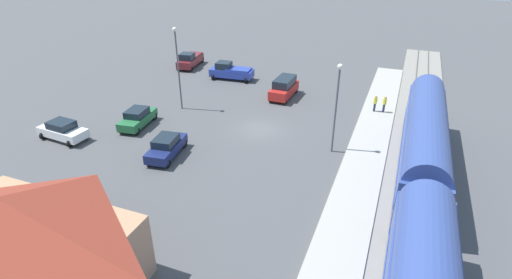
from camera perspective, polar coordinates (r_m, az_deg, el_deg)
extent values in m
plane|color=#4C4C4F|center=(36.77, 0.48, 1.52)|extent=(200.00, 200.00, 0.00)
cube|color=gray|center=(34.86, 22.51, -2.18)|extent=(4.80, 70.00, 0.18)
cube|color=#59544C|center=(34.85, 23.71, -2.16)|extent=(0.10, 70.00, 0.12)
cube|color=#59544C|center=(34.76, 21.39, -1.77)|extent=(0.10, 70.00, 0.12)
cube|color=#A8A399|center=(34.81, 16.03, -0.98)|extent=(3.20, 46.00, 0.30)
cube|color=#33478C|center=(31.75, 23.07, -1.01)|extent=(2.90, 17.26, 3.70)
cube|color=#19389E|center=(31.82, 20.39, -1.04)|extent=(0.04, 15.88, 0.36)
cylinder|color=#33478C|center=(31.02, 23.66, 1.83)|extent=(2.75, 16.57, 2.76)
cube|color=tan|center=(23.09, -31.03, -15.59)|extent=(10.13, 7.38, 3.73)
pyramid|color=maroon|center=(21.35, -32.98, -9.57)|extent=(10.93, 8.18, 2.26)
cube|color=#4C3323|center=(25.23, -24.18, -12.17)|extent=(1.10, 0.08, 2.10)
cylinder|color=#23284C|center=(41.47, 16.87, 4.51)|extent=(0.22, 0.22, 0.85)
cylinder|color=yellow|center=(41.20, 17.01, 5.45)|extent=(0.36, 0.36, 0.62)
sphere|color=tan|center=(41.05, 17.09, 6.01)|extent=(0.24, 0.24, 0.24)
cylinder|color=#23284C|center=(41.53, 18.10, 4.36)|extent=(0.22, 0.22, 0.85)
cylinder|color=yellow|center=(41.27, 18.25, 5.30)|extent=(0.36, 0.36, 0.62)
sphere|color=tan|center=(41.11, 18.33, 5.85)|extent=(0.24, 0.24, 0.24)
cube|color=navy|center=(32.83, -12.90, -1.25)|extent=(2.44, 4.71, 0.76)
cube|color=#19232D|center=(32.50, -13.02, -0.17)|extent=(1.90, 2.36, 0.64)
cylinder|color=black|center=(34.67, -12.84, -0.32)|extent=(0.22, 0.68, 0.68)
cylinder|color=black|center=(34.03, -10.41, -0.62)|extent=(0.22, 0.68, 0.68)
cylinder|color=black|center=(32.07, -15.40, -3.10)|extent=(0.22, 0.68, 0.68)
cylinder|color=black|center=(31.38, -12.81, -3.48)|extent=(0.22, 0.68, 0.68)
cube|color=red|center=(44.07, 4.08, 7.19)|extent=(2.09, 4.95, 1.00)
cube|color=#19232D|center=(43.89, 4.19, 8.40)|extent=(1.81, 3.47, 0.88)
cylinder|color=black|center=(42.32, 4.31, 5.57)|extent=(0.22, 0.68, 0.68)
cylinder|color=black|center=(42.85, 2.12, 5.92)|extent=(0.22, 0.68, 0.68)
cylinder|color=black|center=(45.70, 5.88, 7.20)|extent=(0.22, 0.68, 0.68)
cylinder|color=black|center=(46.19, 3.83, 7.52)|extent=(0.22, 0.68, 0.68)
cube|color=maroon|center=(55.57, -9.54, 11.24)|extent=(2.70, 5.62, 0.92)
cube|color=#19232D|center=(54.43, -10.02, 11.82)|extent=(1.95, 1.95, 0.84)
cylinder|color=black|center=(53.48, -9.50, 10.08)|extent=(0.22, 0.76, 0.76)
cylinder|color=black|center=(54.15, -11.22, 10.15)|extent=(0.22, 0.76, 0.76)
cylinder|color=black|center=(57.30, -7.88, 11.38)|extent=(0.22, 0.76, 0.76)
cylinder|color=black|center=(57.92, -9.51, 11.44)|extent=(0.22, 0.76, 0.76)
cube|color=maroon|center=(56.26, -9.22, 12.06)|extent=(2.26, 3.20, 0.20)
cube|color=#236638|center=(38.71, -16.84, 2.83)|extent=(2.40, 4.70, 0.76)
cube|color=#19232D|center=(38.43, -16.98, 3.78)|extent=(1.88, 2.35, 0.64)
cylinder|color=black|center=(40.57, -16.59, 3.44)|extent=(0.22, 0.68, 0.68)
cylinder|color=black|center=(39.81, -14.59, 3.24)|extent=(0.22, 0.68, 0.68)
cylinder|color=black|center=(37.98, -19.05, 1.36)|extent=(0.22, 0.68, 0.68)
cylinder|color=black|center=(37.17, -16.96, 1.11)|extent=(0.22, 0.68, 0.68)
cube|color=#283D9E|center=(49.87, -3.57, 9.67)|extent=(5.54, 2.40, 0.92)
cube|color=#19232D|center=(49.96, -4.72, 10.72)|extent=(1.86, 1.86, 0.84)
cylinder|color=black|center=(50.01, -6.24, 9.06)|extent=(0.22, 0.76, 0.76)
cylinder|color=black|center=(51.52, -5.50, 9.65)|extent=(0.22, 0.76, 0.76)
cylinder|color=black|center=(48.57, -1.49, 8.64)|extent=(0.22, 0.76, 0.76)
cylinder|color=black|center=(50.12, -0.87, 9.26)|extent=(0.22, 0.76, 0.76)
cube|color=#283D9E|center=(49.39, -2.54, 10.20)|extent=(3.11, 2.10, 0.20)
cube|color=white|center=(38.64, -26.29, 1.00)|extent=(4.63, 2.19, 0.76)
cube|color=#19232D|center=(38.37, -26.51, 1.93)|extent=(2.28, 1.78, 0.64)
cylinder|color=black|center=(39.68, -28.60, 0.50)|extent=(0.22, 0.68, 0.68)
cylinder|color=black|center=(40.49, -26.86, 1.44)|extent=(0.22, 0.68, 0.68)
cylinder|color=black|center=(37.12, -25.43, -0.53)|extent=(0.22, 0.68, 0.68)
cylinder|color=black|center=(37.98, -23.65, 0.49)|extent=(0.22, 0.68, 0.68)
cylinder|color=#515156|center=(32.06, 11.50, 3.91)|extent=(0.16, 0.16, 7.18)
sphere|color=#EAE5C6|center=(30.77, 12.16, 10.34)|extent=(0.44, 0.44, 0.44)
cylinder|color=#515156|center=(40.64, -11.21, 9.67)|extent=(0.16, 0.16, 8.01)
sphere|color=#EAE5C6|center=(39.59, -11.78, 15.43)|extent=(0.44, 0.44, 0.44)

